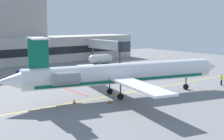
{
  "coord_description": "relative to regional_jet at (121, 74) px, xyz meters",
  "views": [
    {
      "loc": [
        -33.86,
        -36.38,
        11.1
      ],
      "look_at": [
        -1.04,
        5.52,
        3.0
      ],
      "focal_mm": 51.2,
      "sensor_mm": 36.0,
      "label": 1
    }
  ],
  "objects": [
    {
      "name": "ground",
      "position": [
        4.01,
        0.35,
        -3.49
      ],
      "size": [
        120.0,
        120.0,
        0.11
      ],
      "color": "slate"
    },
    {
      "name": "terminal_building",
      "position": [
        -1.48,
        46.28,
        2.97
      ],
      "size": [
        74.68,
        11.37,
        18.25
      ],
      "color": "#B7B2A8",
      "rests_on": "ground"
    },
    {
      "name": "jet_bridge_west",
      "position": [
        21.84,
        31.48,
        1.39
      ],
      "size": [
        2.4,
        16.34,
        6.22
      ],
      "color": "silver",
      "rests_on": "ground"
    },
    {
      "name": "regional_jet",
      "position": [
        0.0,
        0.0,
        0.0
      ],
      "size": [
        35.56,
        27.29,
        9.03
      ],
      "color": "white",
      "rests_on": "ground"
    },
    {
      "name": "baggage_tug",
      "position": [
        -1.21,
        24.8,
        -2.51
      ],
      "size": [
        3.81,
        2.7,
        2.05
      ],
      "color": "#1E4CB2",
      "rests_on": "ground"
    },
    {
      "name": "pushback_tractor",
      "position": [
        -6.91,
        21.94,
        -2.6
      ],
      "size": [
        4.4,
        3.0,
        1.79
      ],
      "color": "#19389E",
      "rests_on": "ground"
    },
    {
      "name": "fuel_tank",
      "position": [
        18.68,
        30.72,
        -1.97
      ],
      "size": [
        6.79,
        2.92,
        2.64
      ],
      "color": "white",
      "rests_on": "ground"
    },
    {
      "name": "marshaller",
      "position": [
        19.3,
        -4.52,
        -2.43
      ],
      "size": [
        0.83,
        0.34,
        1.98
      ],
      "color": "#191E33",
      "rests_on": "ground"
    },
    {
      "name": "safety_cone_alpha",
      "position": [
        10.87,
        7.14,
        -3.19
      ],
      "size": [
        0.47,
        0.47,
        0.55
      ],
      "color": "orange",
      "rests_on": "ground"
    },
    {
      "name": "safety_cone_bravo",
      "position": [
        -3.83,
        -2.21,
        -3.19
      ],
      "size": [
        0.47,
        0.47,
        0.55
      ],
      "color": "orange",
      "rests_on": "ground"
    },
    {
      "name": "safety_cone_charlie",
      "position": [
        -7.66,
        0.7,
        -3.19
      ],
      "size": [
        0.47,
        0.47,
        0.55
      ],
      "color": "orange",
      "rests_on": "ground"
    },
    {
      "name": "safety_cone_delta",
      "position": [
        8.82,
        2.76,
        -3.19
      ],
      "size": [
        0.47,
        0.47,
        0.55
      ],
      "color": "orange",
      "rests_on": "ground"
    }
  ]
}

